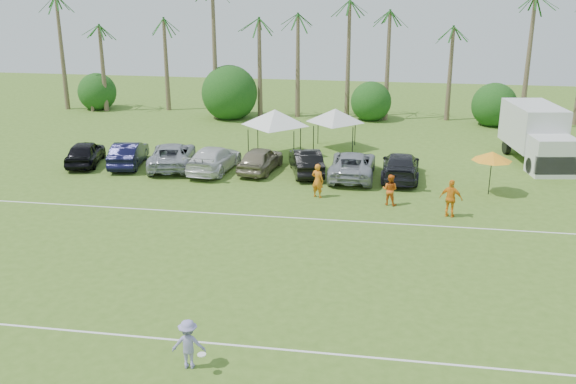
# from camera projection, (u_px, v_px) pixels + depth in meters

# --- Properties ---
(ground) EXTENTS (120.00, 120.00, 0.00)m
(ground) POSITION_uv_depth(u_px,v_px,m) (123.00, 372.00, 19.65)
(ground) COLOR #46691F
(ground) RESTS_ON ground
(field_lines) EXTENTS (80.00, 12.10, 0.01)m
(field_lines) POSITION_uv_depth(u_px,v_px,m) (199.00, 263.00, 27.14)
(field_lines) COLOR white
(field_lines) RESTS_ON ground
(palm_tree_0) EXTENTS (2.40, 2.40, 8.90)m
(palm_tree_0) POSITION_uv_depth(u_px,v_px,m) (53.00, 26.00, 56.22)
(palm_tree_0) COLOR brown
(palm_tree_0) RESTS_ON ground
(palm_tree_1) EXTENTS (2.40, 2.40, 9.90)m
(palm_tree_1) POSITION_uv_depth(u_px,v_px,m) (105.00, 16.00, 55.18)
(palm_tree_1) COLOR brown
(palm_tree_1) RESTS_ON ground
(palm_tree_2) EXTENTS (2.40, 2.40, 10.90)m
(palm_tree_2) POSITION_uv_depth(u_px,v_px,m) (160.00, 6.00, 54.14)
(palm_tree_2) COLOR brown
(palm_tree_2) RESTS_ON ground
(palm_tree_4) EXTENTS (2.40, 2.40, 8.90)m
(palm_tree_4) POSITION_uv_depth(u_px,v_px,m) (253.00, 29.00, 53.47)
(palm_tree_4) COLOR brown
(palm_tree_4) RESTS_ON ground
(palm_tree_5) EXTENTS (2.40, 2.40, 9.90)m
(palm_tree_5) POSITION_uv_depth(u_px,v_px,m) (301.00, 18.00, 52.59)
(palm_tree_5) COLOR brown
(palm_tree_5) RESTS_ON ground
(palm_tree_6) EXTENTS (2.40, 2.40, 10.90)m
(palm_tree_6) POSITION_uv_depth(u_px,v_px,m) (350.00, 8.00, 51.70)
(palm_tree_6) COLOR brown
(palm_tree_6) RESTS_ON ground
(palm_tree_8) EXTENTS (2.40, 2.40, 8.90)m
(palm_tree_8) POSITION_uv_depth(u_px,v_px,m) (462.00, 31.00, 50.88)
(palm_tree_8) COLOR brown
(palm_tree_8) RESTS_ON ground
(palm_tree_9) EXTENTS (2.40, 2.40, 9.90)m
(palm_tree_9) POSITION_uv_depth(u_px,v_px,m) (529.00, 20.00, 49.84)
(palm_tree_9) COLOR brown
(palm_tree_9) RESTS_ON ground
(bush_tree_0) EXTENTS (4.00, 4.00, 4.00)m
(bush_tree_0) POSITION_uv_depth(u_px,v_px,m) (96.00, 90.00, 58.50)
(bush_tree_0) COLOR brown
(bush_tree_0) RESTS_ON ground
(bush_tree_1) EXTENTS (4.00, 4.00, 4.00)m
(bush_tree_1) POSITION_uv_depth(u_px,v_px,m) (234.00, 94.00, 56.51)
(bush_tree_1) COLOR brown
(bush_tree_1) RESTS_ON ground
(bush_tree_2) EXTENTS (4.00, 4.00, 4.00)m
(bush_tree_2) POSITION_uv_depth(u_px,v_px,m) (371.00, 98.00, 54.68)
(bush_tree_2) COLOR brown
(bush_tree_2) RESTS_ON ground
(bush_tree_3) EXTENTS (4.00, 4.00, 4.00)m
(bush_tree_3) POSITION_uv_depth(u_px,v_px,m) (493.00, 101.00, 53.16)
(bush_tree_3) COLOR brown
(bush_tree_3) RESTS_ON ground
(sideline_player_a) EXTENTS (0.81, 0.68, 1.91)m
(sideline_player_a) POSITION_uv_depth(u_px,v_px,m) (318.00, 181.00, 35.05)
(sideline_player_a) COLOR orange
(sideline_player_a) RESTS_ON ground
(sideline_player_b) EXTENTS (0.98, 0.87, 1.68)m
(sideline_player_b) POSITION_uv_depth(u_px,v_px,m) (390.00, 190.00, 33.90)
(sideline_player_b) COLOR #D55C17
(sideline_player_b) RESTS_ON ground
(sideline_player_c) EXTENTS (1.23, 0.79, 1.95)m
(sideline_player_c) POSITION_uv_depth(u_px,v_px,m) (451.00, 199.00, 32.14)
(sideline_player_c) COLOR orange
(sideline_player_c) RESTS_ON ground
(box_truck) EXTENTS (3.79, 7.45, 3.66)m
(box_truck) POSITION_uv_depth(u_px,v_px,m) (537.00, 133.00, 41.34)
(box_truck) COLOR silver
(box_truck) RESTS_ON ground
(canopy_tent_left) EXTENTS (4.64, 4.64, 3.76)m
(canopy_tent_left) POSITION_uv_depth(u_px,v_px,m) (275.00, 109.00, 42.41)
(canopy_tent_left) COLOR black
(canopy_tent_left) RESTS_ON ground
(canopy_tent_right) EXTENTS (4.15, 4.15, 3.36)m
(canopy_tent_right) POSITION_uv_depth(u_px,v_px,m) (335.00, 109.00, 44.42)
(canopy_tent_right) COLOR black
(canopy_tent_right) RESTS_ON ground
(market_umbrella) EXTENTS (2.21, 2.21, 2.46)m
(market_umbrella) POSITION_uv_depth(u_px,v_px,m) (492.00, 156.00, 35.14)
(market_umbrella) COLOR black
(market_umbrella) RESTS_ON ground
(frisbee_player) EXTENTS (1.20, 0.82, 1.62)m
(frisbee_player) POSITION_uv_depth(u_px,v_px,m) (189.00, 344.00, 19.65)
(frisbee_player) COLOR #8F89C3
(frisbee_player) RESTS_ON ground
(parked_car_0) EXTENTS (2.78, 4.87, 1.56)m
(parked_car_0) POSITION_uv_depth(u_px,v_px,m) (85.00, 153.00, 41.32)
(parked_car_0) COLOR black
(parked_car_0) RESTS_ON ground
(parked_car_1) EXTENTS (2.40, 4.95, 1.56)m
(parked_car_1) POSITION_uv_depth(u_px,v_px,m) (129.00, 154.00, 41.05)
(parked_car_1) COLOR black
(parked_car_1) RESTS_ON ground
(parked_car_2) EXTENTS (3.71, 6.04, 1.56)m
(parked_car_2) POSITION_uv_depth(u_px,v_px,m) (172.00, 155.00, 40.75)
(parked_car_2) COLOR #9498A1
(parked_car_2) RESTS_ON ground
(parked_car_3) EXTENTS (2.71, 5.58, 1.56)m
(parked_car_3) POSITION_uv_depth(u_px,v_px,m) (214.00, 159.00, 39.90)
(parked_car_3) COLOR silver
(parked_car_3) RESTS_ON ground
(parked_car_4) EXTENTS (2.46, 4.80, 1.56)m
(parked_car_4) POSITION_uv_depth(u_px,v_px,m) (260.00, 159.00, 39.86)
(parked_car_4) COLOR gray
(parked_car_4) RESTS_ON ground
(parked_car_5) EXTENTS (2.87, 5.01, 1.56)m
(parked_car_5) POSITION_uv_depth(u_px,v_px,m) (306.00, 161.00, 39.37)
(parked_car_5) COLOR black
(parked_car_5) RESTS_ON ground
(parked_car_6) EXTENTS (2.62, 5.64, 1.56)m
(parked_car_6) POSITION_uv_depth(u_px,v_px,m) (352.00, 165.00, 38.67)
(parked_car_6) COLOR #8E919A
(parked_car_6) RESTS_ON ground
(parked_car_7) EXTENTS (2.34, 5.45, 1.56)m
(parked_car_7) POSITION_uv_depth(u_px,v_px,m) (401.00, 166.00, 38.39)
(parked_car_7) COLOR black
(parked_car_7) RESTS_ON ground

